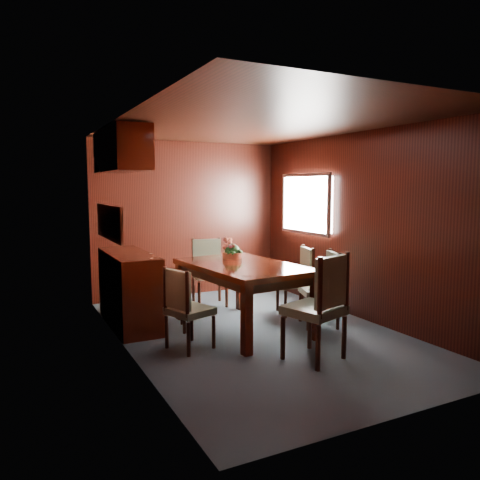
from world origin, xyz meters
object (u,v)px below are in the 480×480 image
chair_left_near (185,304)px  chair_right_near (325,284)px  sideboard (129,289)px  flower_centerpiece (232,248)px  chair_head (321,302)px  dining_table (243,273)px

chair_left_near → chair_right_near: (1.84, 0.06, 0.03)m
sideboard → flower_centerpiece: flower_centerpiece is taller
chair_left_near → flower_centerpiece: size_ratio=3.26×
sideboard → chair_head: (1.37, -2.06, 0.14)m
sideboard → chair_right_near: bearing=-27.2°
sideboard → chair_right_near: size_ratio=1.51×
dining_table → chair_right_near: 1.03m
sideboard → chair_head: chair_head is taller
chair_head → flower_centerpiece: (-0.12, 1.72, 0.32)m
chair_left_near → sideboard: bearing=175.4°
sideboard → dining_table: (1.18, -0.78, 0.23)m
dining_table → chair_right_near: size_ratio=1.92×
sideboard → dining_table: sideboard is taller
flower_centerpiece → chair_left_near: bearing=-138.9°
chair_right_near → flower_centerpiece: size_ratio=3.46×
sideboard → chair_head: bearing=-56.3°
dining_table → flower_centerpiece: flower_centerpiece is taller
flower_centerpiece → dining_table: bearing=-98.8°
chair_head → flower_centerpiece: chair_head is taller
sideboard → dining_table: bearing=-33.3°
sideboard → chair_head: size_ratio=1.31×
flower_centerpiece → chair_right_near: bearing=-40.7°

